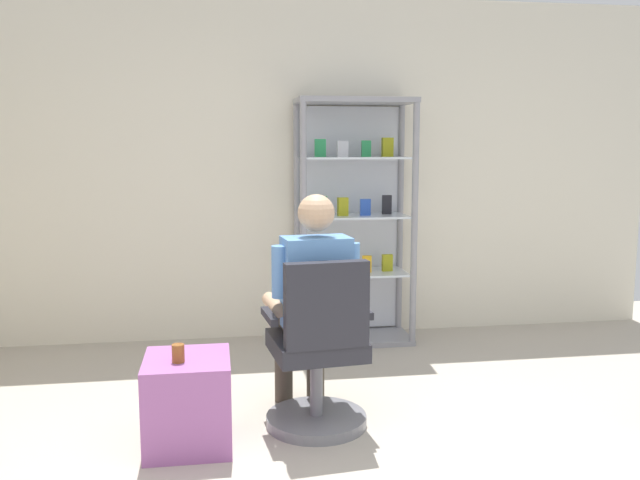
# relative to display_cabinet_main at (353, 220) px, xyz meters

# --- Properties ---
(back_wall) EXTENTS (6.00, 0.10, 2.70)m
(back_wall) POSITION_rel_display_cabinet_main_xyz_m (-0.40, 0.24, 0.39)
(back_wall) COLOR silver
(back_wall) RESTS_ON ground
(display_cabinet_main) EXTENTS (0.90, 0.45, 1.90)m
(display_cabinet_main) POSITION_rel_display_cabinet_main_xyz_m (0.00, 0.00, 0.00)
(display_cabinet_main) COLOR gray
(display_cabinet_main) RESTS_ON ground
(office_chair) EXTENTS (0.59, 0.56, 0.96)m
(office_chair) POSITION_rel_display_cabinet_main_xyz_m (-0.53, -1.68, -0.57)
(office_chair) COLOR slate
(office_chair) RESTS_ON ground
(seated_shopkeeper) EXTENTS (0.52, 0.59, 1.29)m
(seated_shopkeeper) POSITION_rel_display_cabinet_main_xyz_m (-0.55, -1.52, -0.25)
(seated_shopkeeper) COLOR #3F382D
(seated_shopkeeper) RESTS_ON ground
(storage_crate) EXTENTS (0.44, 0.46, 0.47)m
(storage_crate) POSITION_rel_display_cabinet_main_xyz_m (-1.23, -1.77, -0.73)
(storage_crate) COLOR #9E599E
(storage_crate) RESTS_ON ground
(tea_glass) EXTENTS (0.06, 0.06, 0.09)m
(tea_glass) POSITION_rel_display_cabinet_main_xyz_m (-1.27, -1.83, -0.45)
(tea_glass) COLOR brown
(tea_glass) RESTS_ON storage_crate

